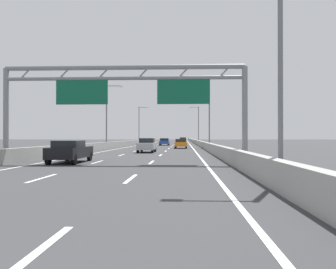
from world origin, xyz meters
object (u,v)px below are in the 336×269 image
Objects in this scene: streetlamp_right_near at (274,42)px; streetlamp_left_far at (140,123)px; blue_car at (164,142)px; silver_car at (147,145)px; black_car at (70,151)px; yellow_car at (183,140)px; streetlamp_left_mid at (108,112)px; streetlamp_right_far at (198,122)px; streetlamp_right_mid at (208,112)px; orange_car at (181,143)px; sign_gantry at (126,89)px.

streetlamp_left_far is (-14.93, 76.30, 0.00)m from streetlamp_right_near.
silver_car is at bearing -90.30° from blue_car.
black_car is 1.10× the size of yellow_car.
silver_car is 49.08m from yellow_car.
streetlamp_right_near is at bearing -78.93° from streetlamp_left_far.
streetlamp_left_mid and streetlamp_right_far have the same top height.
black_car is at bearing -86.61° from streetlamp_left_far.
streetlamp_right_near is 2.11× the size of silver_car.
streetlamp_left_mid is at bearing 97.71° from black_car.
streetlamp_right_mid reaches higher than orange_car.
streetlamp_right_far is at bearing 83.81° from sign_gantry.
sign_gantry is 1.69× the size of streetlamp_right_far.
streetlamp_left_far is at bearing 101.07° from streetlamp_right_near.
black_car is 30.02m from orange_car.
streetlamp_left_far is 68.11m from black_car.
orange_car is (-3.98, 37.67, -4.69)m from streetlamp_right_near.
blue_car is at bearing 89.70° from silver_car.
black_car is (-10.91, -67.83, -4.64)m from streetlamp_right_far.
streetlamp_right_mid is at bearing -90.00° from streetlamp_right_far.
yellow_car is at bearing 85.58° from silver_car.
black_car is at bearing -82.29° from streetlamp_left_mid.
silver_car is at bearing -98.20° from streetlamp_right_far.
blue_car is at bearing 113.21° from streetlamp_right_mid.
streetlamp_right_mid is 6.17m from orange_car.
blue_car is at bearing 85.70° from black_car.
yellow_car is (11.16, -3.47, -4.61)m from streetlamp_left_far.
sign_gantry is at bearing -89.93° from blue_car.
streetlamp_right_near and streetlamp_left_far have the same top height.
sign_gantry is 67.98m from streetlamp_right_far.
orange_car is (6.93, 29.20, -0.05)m from black_car.
streetlamp_right_far reaches higher than yellow_car.
streetlamp_right_near is at bearing -90.00° from streetlamp_right_far.
blue_car is (-7.39, 55.37, -4.66)m from streetlamp_right_near.
streetlamp_left_far is at bearing 162.74° from yellow_car.
yellow_car is at bearing -17.26° from streetlamp_left_far.
yellow_car is (0.21, 35.16, 0.08)m from orange_car.
sign_gantry is 30.34m from streetlamp_right_mid.
streetlamp_left_far is (-7.60, 67.58, 0.59)m from sign_gantry.
streetlamp_left_far reaches higher than orange_car.
streetlamp_left_far is 2.03× the size of blue_car.
sign_gantry is 30.41m from streetlamp_left_mid.
streetlamp_right_near is 14.57m from black_car.
yellow_car reaches higher than silver_car.
blue_car is (-7.39, 17.22, -4.66)m from streetlamp_right_mid.
streetlamp_right_mid is (14.93, 0.00, 0.00)m from streetlamp_left_mid.
streetlamp_left_far is 2.25× the size of orange_car.
streetlamp_right_far is at bearing 42.61° from yellow_car.
orange_car is 35.16m from yellow_car.
orange_car is (-3.98, -38.63, -4.69)m from streetlamp_right_far.
yellow_car is 17.83m from blue_car.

